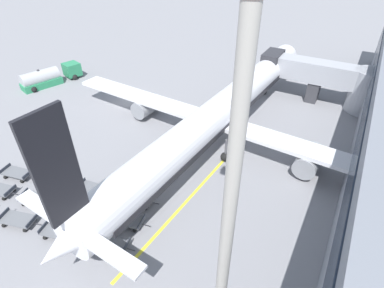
{
  "coord_description": "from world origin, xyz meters",
  "views": [
    {
      "loc": [
        28.05,
        -29.87,
        20.5
      ],
      "look_at": [
        14.64,
        -6.64,
        1.52
      ],
      "focal_mm": 28.0,
      "sensor_mm": 36.0,
      "label": 1
    }
  ],
  "objects_px": {
    "baggage_dolly_row_mid_a_col_d": "(127,220)",
    "baggage_dolly_row_mid_b_col_a": "(17,173)",
    "baggage_dolly_row_mid_a_col_b": "(37,199)",
    "baggage_dolly_row_mid_a_col_c": "(79,210)",
    "apron_light_mast": "(234,168)",
    "fuel_tanker_primary": "(48,77)",
    "baggage_dolly_row_mid_b_col_d": "(137,199)",
    "baggage_dolly_row_near_col_b": "(18,220)",
    "baggage_dolly_row_near_col_d": "(110,244)",
    "baggage_dolly_row_near_col_c": "(60,232)",
    "baggage_dolly_row_mid_b_col_b": "(54,181)",
    "baggage_dolly_row_mid_b_col_c": "(94,189)",
    "airplane": "(221,112)"
  },
  "relations": [
    {
      "from": "apron_light_mast",
      "to": "baggage_dolly_row_near_col_c",
      "type": "bearing_deg",
      "value": 175.71
    },
    {
      "from": "fuel_tanker_primary",
      "to": "baggage_dolly_row_mid_b_col_d",
      "type": "bearing_deg",
      "value": -25.28
    },
    {
      "from": "baggage_dolly_row_mid_a_col_b",
      "to": "baggage_dolly_row_mid_a_col_c",
      "type": "distance_m",
      "value": 4.49
    },
    {
      "from": "apron_light_mast",
      "to": "baggage_dolly_row_mid_b_col_b",
      "type": "bearing_deg",
      "value": 166.05
    },
    {
      "from": "baggage_dolly_row_near_col_c",
      "to": "baggage_dolly_row_mid_b_col_d",
      "type": "xyz_separation_m",
      "value": [
        3.15,
        6.08,
        0.0
      ]
    },
    {
      "from": "baggage_dolly_row_mid_a_col_d",
      "to": "baggage_dolly_row_mid_b_col_c",
      "type": "distance_m",
      "value": 5.31
    },
    {
      "from": "baggage_dolly_row_mid_b_col_c",
      "to": "baggage_dolly_row_mid_a_col_c",
      "type": "bearing_deg",
      "value": -73.02
    },
    {
      "from": "baggage_dolly_row_mid_a_col_c",
      "to": "apron_light_mast",
      "type": "bearing_deg",
      "value": -13.44
    },
    {
      "from": "baggage_dolly_row_near_col_b",
      "to": "baggage_dolly_row_mid_b_col_d",
      "type": "relative_size",
      "value": 1.0
    },
    {
      "from": "baggage_dolly_row_mid_b_col_c",
      "to": "apron_light_mast",
      "type": "bearing_deg",
      "value": -21.13
    },
    {
      "from": "baggage_dolly_row_mid_b_col_a",
      "to": "baggage_dolly_row_mid_b_col_d",
      "type": "distance_m",
      "value": 13.27
    },
    {
      "from": "airplane",
      "to": "baggage_dolly_row_mid_b_col_a",
      "type": "bearing_deg",
      "value": -131.0
    },
    {
      "from": "baggage_dolly_row_mid_b_col_b",
      "to": "apron_light_mast",
      "type": "xyz_separation_m",
      "value": [
        20.24,
        -5.03,
        13.74
      ]
    },
    {
      "from": "fuel_tanker_primary",
      "to": "baggage_dolly_row_mid_b_col_c",
      "type": "distance_m",
      "value": 28.93
    },
    {
      "from": "baggage_dolly_row_near_col_d",
      "to": "baggage_dolly_row_mid_a_col_d",
      "type": "bearing_deg",
      "value": 99.79
    },
    {
      "from": "baggage_dolly_row_near_col_b",
      "to": "baggage_dolly_row_mid_a_col_b",
      "type": "relative_size",
      "value": 1.0
    },
    {
      "from": "baggage_dolly_row_near_col_c",
      "to": "baggage_dolly_row_mid_a_col_b",
      "type": "bearing_deg",
      "value": 163.14
    },
    {
      "from": "airplane",
      "to": "baggage_dolly_row_near_col_c",
      "type": "relative_size",
      "value": 12.77
    },
    {
      "from": "baggage_dolly_row_mid_b_col_a",
      "to": "baggage_dolly_row_near_col_b",
      "type": "bearing_deg",
      "value": -33.74
    },
    {
      "from": "baggage_dolly_row_mid_b_col_a",
      "to": "baggage_dolly_row_mid_b_col_c",
      "type": "xyz_separation_m",
      "value": [
        8.49,
        2.21,
        0.0
      ]
    },
    {
      "from": "fuel_tanker_primary",
      "to": "baggage_dolly_row_near_col_c",
      "type": "height_order",
      "value": "fuel_tanker_primary"
    },
    {
      "from": "airplane",
      "to": "baggage_dolly_row_mid_b_col_b",
      "type": "bearing_deg",
      "value": -123.53
    },
    {
      "from": "baggage_dolly_row_mid_a_col_d",
      "to": "apron_light_mast",
      "type": "xyz_separation_m",
      "value": [
        10.82,
        -4.84,
        13.74
      ]
    },
    {
      "from": "baggage_dolly_row_near_col_d",
      "to": "baggage_dolly_row_mid_b_col_b",
      "type": "distance_m",
      "value": 10.23
    },
    {
      "from": "baggage_dolly_row_mid_a_col_d",
      "to": "baggage_dolly_row_mid_b_col_a",
      "type": "distance_m",
      "value": 13.65
    },
    {
      "from": "airplane",
      "to": "baggage_dolly_row_mid_b_col_d",
      "type": "height_order",
      "value": "airplane"
    },
    {
      "from": "baggage_dolly_row_mid_b_col_b",
      "to": "baggage_dolly_row_mid_b_col_c",
      "type": "xyz_separation_m",
      "value": [
        4.28,
        1.14,
        0.0
      ]
    },
    {
      "from": "baggage_dolly_row_mid_a_col_c",
      "to": "airplane",
      "type": "bearing_deg",
      "value": 72.5
    },
    {
      "from": "baggage_dolly_row_near_col_c",
      "to": "baggage_dolly_row_mid_b_col_d",
      "type": "bearing_deg",
      "value": 62.63
    },
    {
      "from": "airplane",
      "to": "baggage_dolly_row_mid_b_col_c",
      "type": "distance_m",
      "value": 16.24
    },
    {
      "from": "baggage_dolly_row_mid_b_col_a",
      "to": "fuel_tanker_primary",
      "type": "bearing_deg",
      "value": 133.83
    },
    {
      "from": "baggage_dolly_row_mid_a_col_b",
      "to": "baggage_dolly_row_mid_b_col_d",
      "type": "height_order",
      "value": "same"
    },
    {
      "from": "baggage_dolly_row_near_col_b",
      "to": "apron_light_mast",
      "type": "height_order",
      "value": "apron_light_mast"
    },
    {
      "from": "baggage_dolly_row_near_col_c",
      "to": "baggage_dolly_row_mid_a_col_c",
      "type": "relative_size",
      "value": 1.0
    },
    {
      "from": "baggage_dolly_row_near_col_c",
      "to": "baggage_dolly_row_near_col_d",
      "type": "bearing_deg",
      "value": 15.38
    },
    {
      "from": "baggage_dolly_row_near_col_d",
      "to": "apron_light_mast",
      "type": "xyz_separation_m",
      "value": [
        10.38,
        -2.3,
        13.74
      ]
    },
    {
      "from": "baggage_dolly_row_mid_a_col_c",
      "to": "baggage_dolly_row_mid_b_col_b",
      "type": "distance_m",
      "value": 5.25
    },
    {
      "from": "baggage_dolly_row_mid_a_col_b",
      "to": "baggage_dolly_row_mid_a_col_d",
      "type": "relative_size",
      "value": 1.0
    },
    {
      "from": "baggage_dolly_row_near_col_b",
      "to": "baggage_dolly_row_mid_a_col_d",
      "type": "relative_size",
      "value": 1.0
    },
    {
      "from": "baggage_dolly_row_mid_b_col_a",
      "to": "baggage_dolly_row_mid_b_col_b",
      "type": "distance_m",
      "value": 4.34
    },
    {
      "from": "baggage_dolly_row_near_col_b",
      "to": "baggage_dolly_row_near_col_d",
      "type": "bearing_deg",
      "value": 13.94
    },
    {
      "from": "airplane",
      "to": "baggage_dolly_row_mid_b_col_c",
      "type": "bearing_deg",
      "value": -112.91
    },
    {
      "from": "apron_light_mast",
      "to": "baggage_dolly_row_mid_b_col_d",
      "type": "bearing_deg",
      "value": 148.17
    },
    {
      "from": "baggage_dolly_row_mid_a_col_d",
      "to": "baggage_dolly_row_mid_b_col_b",
      "type": "bearing_deg",
      "value": 178.86
    },
    {
      "from": "baggage_dolly_row_mid_b_col_b",
      "to": "baggage_dolly_row_mid_b_col_c",
      "type": "distance_m",
      "value": 4.43
    },
    {
      "from": "airplane",
      "to": "fuel_tanker_primary",
      "type": "distance_m",
      "value": 31.13
    },
    {
      "from": "fuel_tanker_primary",
      "to": "baggage_dolly_row_mid_b_col_b",
      "type": "height_order",
      "value": "fuel_tanker_primary"
    },
    {
      "from": "baggage_dolly_row_mid_a_col_b",
      "to": "baggage_dolly_row_mid_b_col_c",
      "type": "height_order",
      "value": "same"
    },
    {
      "from": "baggage_dolly_row_near_col_b",
      "to": "baggage_dolly_row_mid_b_col_a",
      "type": "relative_size",
      "value": 1.0
    },
    {
      "from": "baggage_dolly_row_near_col_c",
      "to": "fuel_tanker_primary",
      "type": "bearing_deg",
      "value": 142.67
    }
  ]
}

